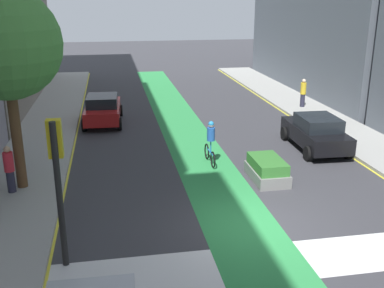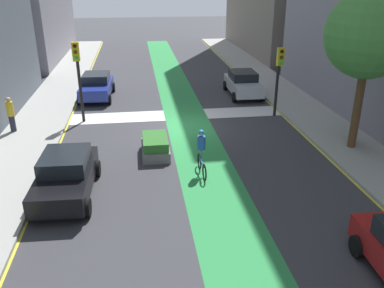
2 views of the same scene
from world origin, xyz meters
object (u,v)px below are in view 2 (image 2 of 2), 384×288
object	(u,v)px
pedestrian_sidewalk_left_a	(355,126)
car_black_right_far	(66,175)
car_blue_right_near	(97,86)
pedestrian_sidewalk_right_a	(11,114)
street_tree_near	(370,35)
traffic_signal_near_left	(279,69)
car_silver_left_near	(243,83)
traffic_signal_near_right	(78,67)
median_planter	(155,147)
cyclist_in_lane	(202,151)

from	to	relation	value
pedestrian_sidewalk_left_a	car_black_right_far	bearing A→B (deg)	12.87
car_blue_right_near	pedestrian_sidewalk_left_a	distance (m)	15.87
pedestrian_sidewalk_right_a	street_tree_near	distance (m)	16.94
traffic_signal_near_left	street_tree_near	xyz separation A→B (m)	(-1.90, 5.05, 2.43)
car_silver_left_near	pedestrian_sidewalk_left_a	distance (m)	9.57
traffic_signal_near_right	car_blue_right_near	xyz separation A→B (m)	(-0.40, -4.70, -2.22)
car_silver_left_near	pedestrian_sidewalk_right_a	world-z (taller)	pedestrian_sidewalk_right_a
pedestrian_sidewalk_left_a	median_planter	xyz separation A→B (m)	(9.23, -0.21, -0.60)
traffic_signal_near_right	street_tree_near	world-z (taller)	street_tree_near
car_black_right_far	pedestrian_sidewalk_left_a	distance (m)	12.92
car_blue_right_near	median_planter	xyz separation A→B (m)	(-3.25, 9.58, -0.40)
traffic_signal_near_right	car_silver_left_near	xyz separation A→B (m)	(-9.97, -4.02, -2.22)
cyclist_in_lane	street_tree_near	distance (m)	8.45
car_black_right_far	traffic_signal_near_right	bearing A→B (deg)	-87.88
cyclist_in_lane	traffic_signal_near_right	bearing A→B (deg)	-52.11
traffic_signal_near_left	pedestrian_sidewalk_left_a	world-z (taller)	traffic_signal_near_left
car_silver_left_near	median_planter	world-z (taller)	car_silver_left_near
pedestrian_sidewalk_right_a	pedestrian_sidewalk_left_a	size ratio (longest dim) A/B	1.06
car_black_right_far	cyclist_in_lane	distance (m)	5.21
car_blue_right_near	car_black_right_far	distance (m)	12.67
car_blue_right_near	street_tree_near	world-z (taller)	street_tree_near
cyclist_in_lane	pedestrian_sidewalk_left_a	xyz separation A→B (m)	(-7.49, -1.84, 0.03)
street_tree_near	median_planter	distance (m)	10.15
traffic_signal_near_left	car_silver_left_near	distance (m)	4.94
traffic_signal_near_right	car_silver_left_near	size ratio (longest dim) A/B	1.02
car_silver_left_near	pedestrian_sidewalk_right_a	distance (m)	14.30
street_tree_near	median_planter	bearing A→B (deg)	-4.07
car_silver_left_near	pedestrian_sidewalk_right_a	bearing A→B (deg)	21.90
traffic_signal_near_left	car_silver_left_near	world-z (taller)	traffic_signal_near_left
car_black_right_far	median_planter	distance (m)	4.58
traffic_signal_near_right	traffic_signal_near_left	bearing A→B (deg)	177.46
median_planter	traffic_signal_near_left	bearing A→B (deg)	-147.97
car_silver_left_near	median_planter	size ratio (longest dim) A/B	2.06
pedestrian_sidewalk_left_a	car_silver_left_near	bearing A→B (deg)	-72.26
traffic_signal_near_left	cyclist_in_lane	bearing A→B (deg)	50.65
car_black_right_far	street_tree_near	world-z (taller)	street_tree_near
car_blue_right_near	pedestrian_sidewalk_right_a	size ratio (longest dim) A/B	2.42
car_silver_left_near	car_blue_right_near	bearing A→B (deg)	-4.07
car_black_right_far	cyclist_in_lane	size ratio (longest dim) A/B	2.30
pedestrian_sidewalk_left_a	street_tree_near	xyz separation A→B (m)	(0.28, 0.42, 4.15)
car_black_right_far	pedestrian_sidewalk_right_a	size ratio (longest dim) A/B	2.41
traffic_signal_near_left	pedestrian_sidewalk_left_a	xyz separation A→B (m)	(-2.19, 4.62, -1.71)
traffic_signal_near_left	median_planter	bearing A→B (deg)	32.03
median_planter	car_blue_right_near	bearing A→B (deg)	-71.24
car_blue_right_near	street_tree_near	bearing A→B (deg)	140.05
car_silver_left_near	cyclist_in_lane	distance (m)	11.87
car_black_right_far	cyclist_in_lane	xyz separation A→B (m)	(-5.10, -1.03, 0.17)
car_blue_right_near	median_planter	world-z (taller)	car_blue_right_near
traffic_signal_near_left	car_black_right_far	xyz separation A→B (m)	(10.41, 7.50, -1.91)
car_blue_right_near	car_black_right_far	xyz separation A→B (m)	(0.11, 12.67, 0.00)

